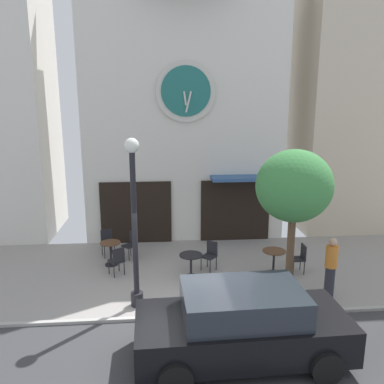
% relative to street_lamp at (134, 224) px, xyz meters
% --- Properties ---
extents(ground_plane, '(28.06, 10.59, 0.13)m').
position_rel_street_lamp_xyz_m(ground_plane, '(1.01, -0.60, -2.22)').
color(ground_plane, gray).
extents(clock_building, '(7.37, 3.95, 10.89)m').
position_rel_street_lamp_xyz_m(clock_building, '(1.59, 6.00, 3.42)').
color(clock_building, silver).
rests_on(clock_building, ground_plane).
extents(neighbor_building_right, '(6.36, 4.70, 11.76)m').
position_rel_street_lamp_xyz_m(neighbor_building_right, '(9.46, 7.05, 3.68)').
color(neighbor_building_right, beige).
rests_on(neighbor_building_right, ground_plane).
extents(street_lamp, '(0.36, 0.36, 4.33)m').
position_rel_street_lamp_xyz_m(street_lamp, '(0.00, 0.00, 0.00)').
color(street_lamp, black).
rests_on(street_lamp, ground_plane).
extents(street_tree, '(1.96, 1.77, 4.01)m').
position_rel_street_lamp_xyz_m(street_tree, '(4.04, 0.12, 0.85)').
color(street_tree, brown).
rests_on(street_tree, ground_plane).
extents(cafe_table_rightmost, '(0.65, 0.65, 0.77)m').
position_rel_street_lamp_xyz_m(cafe_table_rightmost, '(-0.97, 2.64, -1.68)').
color(cafe_table_rightmost, black).
rests_on(cafe_table_rightmost, ground_plane).
extents(cafe_table_near_curb, '(0.70, 0.70, 0.72)m').
position_rel_street_lamp_xyz_m(cafe_table_near_curb, '(1.52, 1.54, -1.69)').
color(cafe_table_near_curb, black).
rests_on(cafe_table_near_curb, ground_plane).
extents(cafe_table_near_door, '(0.70, 0.70, 0.74)m').
position_rel_street_lamp_xyz_m(cafe_table_near_door, '(4.06, 1.60, -1.68)').
color(cafe_table_near_door, black).
rests_on(cafe_table_near_door, ground_plane).
extents(cafe_chair_near_lamp, '(0.56, 0.56, 0.90)m').
position_rel_street_lamp_xyz_m(cafe_chair_near_lamp, '(-0.35, 3.19, -1.67)').
color(cafe_chair_near_lamp, black).
rests_on(cafe_chair_near_lamp, ground_plane).
extents(cafe_chair_facing_street, '(0.56, 0.56, 0.90)m').
position_rel_street_lamp_xyz_m(cafe_chair_facing_street, '(2.17, 2.06, -1.67)').
color(cafe_chair_facing_street, black).
rests_on(cafe_chair_facing_street, ground_plane).
extents(cafe_chair_outer, '(0.52, 0.52, 0.90)m').
position_rel_street_lamp_xyz_m(cafe_chair_outer, '(-1.18, 3.46, -1.67)').
color(cafe_chair_outer, black).
rests_on(cafe_chair_outer, ground_plane).
extents(cafe_chair_under_awning, '(0.55, 0.55, 0.90)m').
position_rel_street_lamp_xyz_m(cafe_chair_under_awning, '(-0.68, 1.83, -1.67)').
color(cafe_chair_under_awning, black).
rests_on(cafe_chair_under_awning, ground_plane).
extents(cafe_chair_near_tree, '(0.40, 0.40, 0.90)m').
position_rel_street_lamp_xyz_m(cafe_chair_near_tree, '(4.88, 1.59, -1.67)').
color(cafe_chair_near_tree, black).
rests_on(cafe_chair_near_tree, ground_plane).
extents(pedestrian_orange, '(0.44, 0.44, 1.67)m').
position_rel_street_lamp_xyz_m(pedestrian_orange, '(5.15, 0.07, -1.34)').
color(pedestrian_orange, '#2D2D38').
rests_on(pedestrian_orange, ground_plane).
extents(parked_car_black, '(4.35, 2.13, 1.55)m').
position_rel_street_lamp_xyz_m(parked_car_black, '(2.26, -2.32, -1.44)').
color(parked_car_black, black).
rests_on(parked_car_black, ground_plane).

